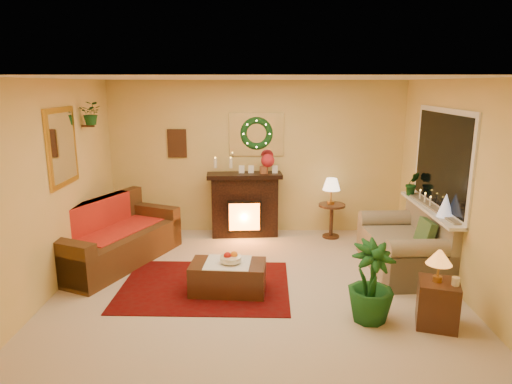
{
  "coord_description": "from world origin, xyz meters",
  "views": [
    {
      "loc": [
        0.03,
        -5.48,
        2.54
      ],
      "look_at": [
        0.0,
        0.35,
        1.15
      ],
      "focal_mm": 32.0,
      "sensor_mm": 36.0,
      "label": 1
    }
  ],
  "objects_px": {
    "sofa": "(115,234)",
    "side_table_round": "(331,219)",
    "end_table_square": "(438,302)",
    "loveseat": "(405,241)",
    "coffee_table": "(228,276)",
    "fireplace": "(245,204)"
  },
  "relations": [
    {
      "from": "sofa",
      "to": "side_table_round",
      "type": "distance_m",
      "value": 3.49
    },
    {
      "from": "end_table_square",
      "to": "side_table_round",
      "type": "bearing_deg",
      "value": 103.38
    },
    {
      "from": "sofa",
      "to": "loveseat",
      "type": "distance_m",
      "value": 4.11
    },
    {
      "from": "loveseat",
      "to": "coffee_table",
      "type": "height_order",
      "value": "loveseat"
    },
    {
      "from": "side_table_round",
      "to": "coffee_table",
      "type": "relative_size",
      "value": 0.63
    },
    {
      "from": "side_table_round",
      "to": "end_table_square",
      "type": "bearing_deg",
      "value": -76.62
    },
    {
      "from": "fireplace",
      "to": "side_table_round",
      "type": "bearing_deg",
      "value": -8.64
    },
    {
      "from": "fireplace",
      "to": "coffee_table",
      "type": "height_order",
      "value": "fireplace"
    },
    {
      "from": "side_table_round",
      "to": "loveseat",
      "type": "bearing_deg",
      "value": -59.54
    },
    {
      "from": "side_table_round",
      "to": "coffee_table",
      "type": "bearing_deg",
      "value": -127.44
    },
    {
      "from": "sofa",
      "to": "side_table_round",
      "type": "relative_size",
      "value": 3.56
    },
    {
      "from": "end_table_square",
      "to": "coffee_table",
      "type": "xyz_separation_m",
      "value": [
        -2.29,
        0.79,
        -0.06
      ]
    },
    {
      "from": "end_table_square",
      "to": "coffee_table",
      "type": "height_order",
      "value": "end_table_square"
    },
    {
      "from": "coffee_table",
      "to": "sofa",
      "type": "bearing_deg",
      "value": 154.2
    },
    {
      "from": "fireplace",
      "to": "end_table_square",
      "type": "height_order",
      "value": "fireplace"
    },
    {
      "from": "loveseat",
      "to": "end_table_square",
      "type": "bearing_deg",
      "value": -96.87
    },
    {
      "from": "fireplace",
      "to": "loveseat",
      "type": "xyz_separation_m",
      "value": [
        2.26,
        -1.47,
        -0.13
      ]
    },
    {
      "from": "sofa",
      "to": "end_table_square",
      "type": "distance_m",
      "value": 4.36
    },
    {
      "from": "end_table_square",
      "to": "coffee_table",
      "type": "bearing_deg",
      "value": 161.02
    },
    {
      "from": "fireplace",
      "to": "side_table_round",
      "type": "xyz_separation_m",
      "value": [
        1.46,
        -0.11,
        -0.23
      ]
    },
    {
      "from": "side_table_round",
      "to": "coffee_table",
      "type": "height_order",
      "value": "side_table_round"
    },
    {
      "from": "fireplace",
      "to": "coffee_table",
      "type": "xyz_separation_m",
      "value": [
        -0.14,
        -2.21,
        -0.34
      ]
    }
  ]
}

